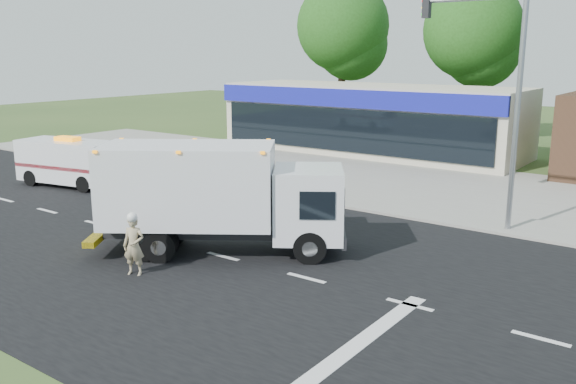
# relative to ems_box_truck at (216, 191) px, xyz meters

# --- Properties ---
(ground) EXTENTS (120.00, 120.00, 0.00)m
(ground) POSITION_rel_ems_box_truck_xyz_m (3.44, -0.25, -1.90)
(ground) COLOR #385123
(ground) RESTS_ON ground
(road_asphalt) EXTENTS (60.00, 14.00, 0.02)m
(road_asphalt) POSITION_rel_ems_box_truck_xyz_m (3.44, -0.25, -1.89)
(road_asphalt) COLOR black
(road_asphalt) RESTS_ON ground
(sidewalk) EXTENTS (60.00, 2.40, 0.12)m
(sidewalk) POSITION_rel_ems_box_truck_xyz_m (3.44, 7.95, -1.84)
(sidewalk) COLOR gray
(sidewalk) RESTS_ON ground
(parking_apron) EXTENTS (60.00, 9.00, 0.02)m
(parking_apron) POSITION_rel_ems_box_truck_xyz_m (3.44, 13.75, -1.89)
(parking_apron) COLOR gray
(parking_apron) RESTS_ON ground
(lane_markings) EXTENTS (55.20, 7.00, 0.01)m
(lane_markings) POSITION_rel_ems_box_truck_xyz_m (4.79, -1.60, -1.88)
(lane_markings) COLOR silver
(lane_markings) RESTS_ON road_asphalt
(ems_box_truck) EXTENTS (7.43, 6.06, 3.29)m
(ems_box_truck) POSITION_rel_ems_box_truck_xyz_m (0.00, 0.00, 0.00)
(ems_box_truck) COLOR black
(ems_box_truck) RESTS_ON ground
(emergency_worker) EXTENTS (0.71, 0.60, 1.75)m
(emergency_worker) POSITION_rel_ems_box_truck_xyz_m (-0.49, -2.75, -1.03)
(emergency_worker) COLOR tan
(emergency_worker) RESTS_ON ground
(ambulance_van) EXTENTS (5.02, 2.71, 2.24)m
(ambulance_van) POSITION_rel_ems_box_truck_xyz_m (-11.68, 3.07, -0.77)
(ambulance_van) COLOR white
(ambulance_van) RESTS_ON ground
(retail_strip_mall) EXTENTS (18.00, 6.20, 4.00)m
(retail_strip_mall) POSITION_rel_ems_box_truck_xyz_m (-5.56, 19.68, 0.11)
(retail_strip_mall) COLOR beige
(retail_strip_mall) RESTS_ON ground
(traffic_signal_pole) EXTENTS (3.51, 0.25, 8.00)m
(traffic_signal_pole) POSITION_rel_ems_box_truck_xyz_m (5.79, 7.35, 3.02)
(traffic_signal_pole) COLOR gray
(traffic_signal_pole) RESTS_ON ground
(background_trees) EXTENTS (36.77, 7.39, 12.10)m
(background_trees) POSITION_rel_ems_box_truck_xyz_m (2.59, 27.92, 5.48)
(background_trees) COLOR #332114
(background_trees) RESTS_ON ground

